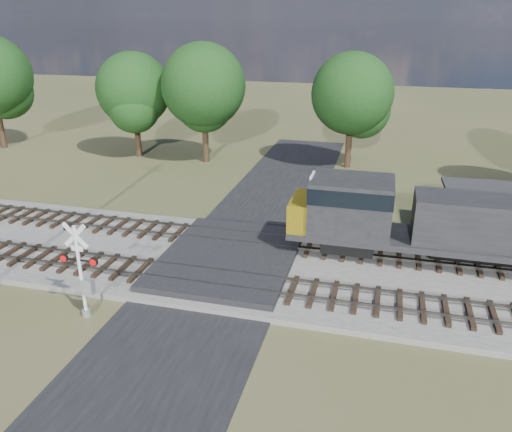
# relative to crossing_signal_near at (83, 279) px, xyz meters

# --- Properties ---
(ground) EXTENTS (160.00, 160.00, 0.00)m
(ground) POSITION_rel_crossing_signal_near_xyz_m (4.61, 5.96, -1.90)
(ground) COLOR #3E4826
(ground) RESTS_ON ground
(ballast_bed) EXTENTS (140.00, 10.00, 0.30)m
(ballast_bed) POSITION_rel_crossing_signal_near_xyz_m (14.61, 6.46, -1.75)
(ballast_bed) COLOR gray
(ballast_bed) RESTS_ON ground
(road) EXTENTS (7.00, 60.00, 0.08)m
(road) POSITION_rel_crossing_signal_near_xyz_m (4.61, 5.96, -1.86)
(road) COLOR black
(road) RESTS_ON ground
(crossing_panel) EXTENTS (7.00, 9.00, 0.62)m
(crossing_panel) POSITION_rel_crossing_signal_near_xyz_m (4.61, 6.46, -1.59)
(crossing_panel) COLOR #262628
(crossing_panel) RESTS_ON ground
(track_near) EXTENTS (140.00, 2.60, 0.33)m
(track_near) POSITION_rel_crossing_signal_near_xyz_m (7.73, 3.96, -1.49)
(track_near) COLOR black
(track_near) RESTS_ON ballast_bed
(track_far) EXTENTS (140.00, 2.60, 0.33)m
(track_far) POSITION_rel_crossing_signal_near_xyz_m (7.73, 8.96, -1.49)
(track_far) COLOR black
(track_far) RESTS_ON ballast_bed
(crossing_signal_near) EXTENTS (1.84, 0.40, 4.58)m
(crossing_signal_near) POSITION_rel_crossing_signal_near_xyz_m (0.00, 0.00, 0.00)
(crossing_signal_near) COLOR silver
(crossing_signal_near) RESTS_ON ground
(crossing_signal_far) EXTENTS (1.52, 0.39, 3.79)m
(crossing_signal_far) POSITION_rel_crossing_signal_near_xyz_m (8.94, 13.44, -0.33)
(crossing_signal_far) COLOR silver
(crossing_signal_far) RESTS_ON ground
(equipment_shed) EXTENTS (4.68, 4.68, 3.07)m
(equipment_shed) POSITION_rel_crossing_signal_near_xyz_m (18.30, 13.72, -0.35)
(equipment_shed) COLOR #4A321F
(equipment_shed) RESTS_ON ground
(treeline) EXTENTS (85.09, 11.41, 11.86)m
(treeline) POSITION_rel_crossing_signal_near_xyz_m (13.99, 26.50, 5.03)
(treeline) COLOR black
(treeline) RESTS_ON ground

